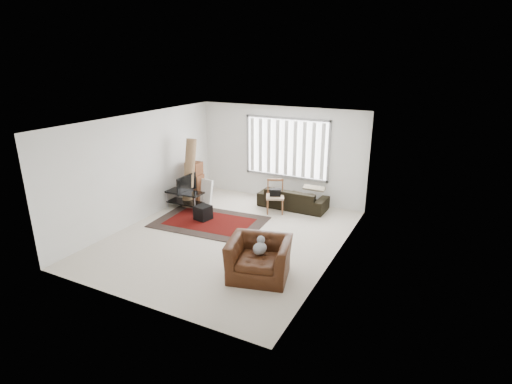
# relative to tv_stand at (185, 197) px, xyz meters

# --- Properties ---
(room) EXTENTS (6.00, 6.02, 2.71)m
(room) POSITION_rel_tv_stand_xyz_m (1.98, -0.49, 1.39)
(room) COLOR beige
(room) RESTS_ON ground
(persian_rug) EXTENTS (2.79, 1.96, 0.02)m
(persian_rug) POSITION_rel_tv_stand_xyz_m (1.10, -0.48, -0.36)
(persian_rug) COLOR black
(persian_rug) RESTS_ON ground
(tv_stand) EXTENTS (1.02, 0.46, 0.51)m
(tv_stand) POSITION_rel_tv_stand_xyz_m (0.00, 0.00, 0.00)
(tv_stand) COLOR black
(tv_stand) RESTS_ON ground
(tv) EXTENTS (0.11, 0.82, 0.47)m
(tv) POSITION_rel_tv_stand_xyz_m (0.00, -0.00, 0.38)
(tv) COLOR black
(tv) RESTS_ON tv_stand
(subwoofer) EXTENTS (0.43, 0.43, 0.36)m
(subwoofer) POSITION_rel_tv_stand_xyz_m (0.86, -0.42, -0.16)
(subwoofer) COLOR black
(subwoofer) RESTS_ON persian_rug
(moving_boxes) EXTENTS (0.47, 0.44, 1.15)m
(moving_boxes) POSITION_rel_tv_stand_xyz_m (-0.14, 0.68, 0.17)
(moving_boxes) COLOR brown
(moving_boxes) RESTS_ON ground
(white_flatpack) EXTENTS (0.57, 0.28, 0.70)m
(white_flatpack) POSITION_rel_tv_stand_xyz_m (0.18, 0.65, -0.02)
(white_flatpack) COLOR silver
(white_flatpack) RESTS_ON ground
(rolled_rug) EXTENTS (0.39, 0.63, 1.90)m
(rolled_rug) POSITION_rel_tv_stand_xyz_m (-0.04, 0.31, 0.58)
(rolled_rug) COLOR brown
(rolled_rug) RESTS_ON ground
(sofa) EXTENTS (1.89, 0.83, 0.72)m
(sofa) POSITION_rel_tv_stand_xyz_m (2.59, 1.45, -0.01)
(sofa) COLOR black
(sofa) RESTS_ON ground
(side_chair) EXTENTS (0.62, 0.62, 0.87)m
(side_chair) POSITION_rel_tv_stand_xyz_m (2.27, 0.94, 0.12)
(side_chair) COLOR tan
(side_chair) RESTS_ON ground
(armchair) EXTENTS (1.36, 1.26, 0.85)m
(armchair) POSITION_rel_tv_stand_xyz_m (3.38, -2.26, 0.06)
(armchair) COLOR #3D1C0C
(armchair) RESTS_ON ground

